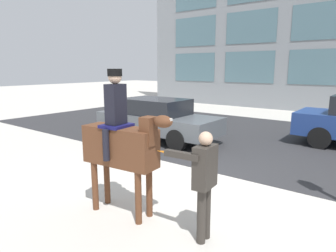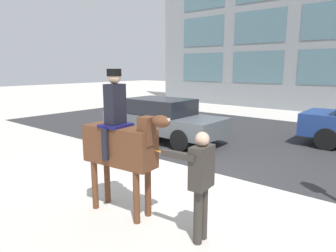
% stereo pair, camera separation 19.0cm
% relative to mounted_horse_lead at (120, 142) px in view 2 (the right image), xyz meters
% --- Properties ---
extents(ground_plane, '(80.00, 80.00, 0.00)m').
position_rel_mounted_horse_lead_xyz_m(ground_plane, '(-0.02, 2.28, -1.28)').
color(ground_plane, beige).
extents(road_surface, '(23.29, 8.50, 0.01)m').
position_rel_mounted_horse_lead_xyz_m(road_surface, '(-0.02, 7.03, -1.28)').
color(road_surface, '#2D2D30').
rests_on(road_surface, ground_plane).
extents(mounted_horse_lead, '(1.79, 0.65, 2.50)m').
position_rel_mounted_horse_lead_xyz_m(mounted_horse_lead, '(0.00, 0.00, 0.00)').
color(mounted_horse_lead, '#59331E').
rests_on(mounted_horse_lead, ground_plane).
extents(pedestrian_bystander, '(0.82, 0.48, 1.65)m').
position_rel_mounted_horse_lead_xyz_m(pedestrian_bystander, '(1.55, 0.11, -0.31)').
color(pedestrian_bystander, '#332D28').
rests_on(pedestrian_bystander, ground_plane).
extents(street_car_near_lane, '(4.51, 1.81, 1.46)m').
position_rel_mounted_horse_lead_xyz_m(street_car_near_lane, '(-3.04, 4.62, -0.52)').
color(street_car_near_lane, '#51565B').
rests_on(street_car_near_lane, ground_plane).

